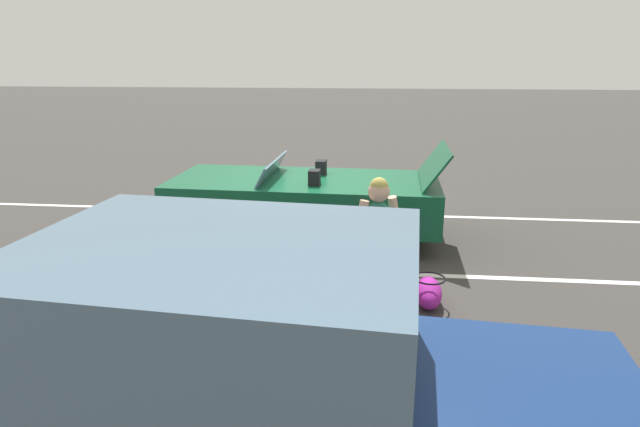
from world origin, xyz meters
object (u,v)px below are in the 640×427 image
at_px(suitcase_medium_bright, 361,277).
at_px(traveler_person, 377,249).
at_px(parked_sedan_far, 238,393).
at_px(convertible_car, 292,200).
at_px(suitcase_small_carryon, 379,267).
at_px(duffel_bag, 429,292).
at_px(suitcase_large_black, 259,294).

xyz_separation_m(suitcase_medium_bright, traveler_person, (-0.16, 0.70, 0.62)).
relative_size(suitcase_medium_bright, parked_sedan_far, 0.22).
bearing_deg(convertible_car, parked_sedan_far, 97.28).
relative_size(convertible_car, traveler_person, 2.60).
relative_size(suitcase_medium_bright, traveler_person, 0.61).
relative_size(suitcase_small_carryon, duffel_bag, 1.35).
relative_size(traveler_person, parked_sedan_far, 0.36).
bearing_deg(suitcase_medium_bright, convertible_car, -133.42).
xyz_separation_m(convertible_car, suitcase_medium_bright, (-1.14, 2.27, -0.28)).
distance_m(suitcase_medium_bright, duffel_bag, 0.79).
bearing_deg(parked_sedan_far, duffel_bag, 69.92).
bearing_deg(convertible_car, suitcase_large_black, 93.68).
bearing_deg(duffel_bag, parked_sedan_far, 65.21).
xyz_separation_m(duffel_bag, traveler_person, (0.62, 0.71, 0.77)).
relative_size(suitcase_large_black, duffel_bag, 1.62).
height_order(suitcase_large_black, traveler_person, traveler_person).
bearing_deg(suitcase_medium_bright, parked_sedan_far, 8.02).
xyz_separation_m(suitcase_large_black, parked_sedan_far, (-0.41, 2.40, 0.52)).
bearing_deg(suitcase_large_black, traveler_person, 34.63).
distance_m(suitcase_large_black, traveler_person, 1.34).
bearing_deg(duffel_bag, suitcase_medium_bright, 0.54).
xyz_separation_m(suitcase_small_carryon, duffel_bag, (-0.57, 0.47, -0.10)).
xyz_separation_m(suitcase_medium_bright, parked_sedan_far, (0.65, 3.07, 0.57)).
distance_m(suitcase_medium_bright, suitcase_small_carryon, 0.53).
bearing_deg(traveler_person, convertible_car, -7.78).
distance_m(duffel_bag, parked_sedan_far, 3.47).
height_order(suitcase_small_carryon, parked_sedan_far, parked_sedan_far).
bearing_deg(parked_sedan_far, traveler_person, 75.96).
bearing_deg(parked_sedan_far, convertible_car, 99.99).
bearing_deg(suitcase_small_carryon, traveler_person, 63.17).
bearing_deg(duffel_bag, suitcase_large_black, 20.44).
xyz_separation_m(suitcase_large_black, suitcase_medium_bright, (-1.05, -0.67, -0.06)).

